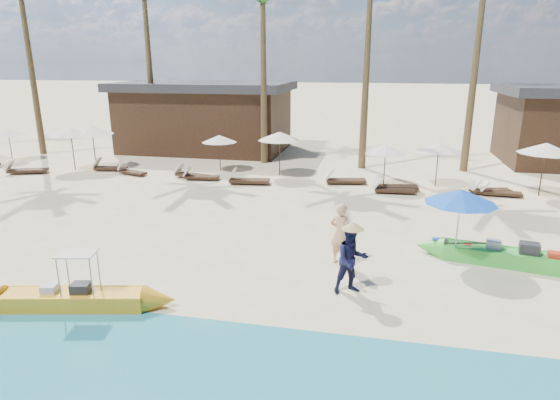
% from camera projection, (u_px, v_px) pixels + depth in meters
% --- Properties ---
extents(ground, '(240.00, 240.00, 0.00)m').
position_uv_depth(ground, '(260.00, 274.00, 12.69)').
color(ground, beige).
rests_on(ground, ground).
extents(wet_sand_strip, '(240.00, 4.50, 0.01)m').
position_uv_depth(wet_sand_strip, '(188.00, 399.00, 8.00)').
color(wet_sand_strip, tan).
rests_on(wet_sand_strip, ground).
extents(green_canoe, '(5.71, 1.43, 0.73)m').
position_uv_depth(green_canoe, '(510.00, 257.00, 13.20)').
color(green_canoe, green).
rests_on(green_canoe, ground).
extents(yellow_canoe, '(5.28, 1.45, 1.38)m').
position_uv_depth(yellow_canoe, '(73.00, 299.00, 10.91)').
color(yellow_canoe, '#F8AC1F').
rests_on(yellow_canoe, ground).
extents(tourist, '(0.78, 0.66, 1.80)m').
position_uv_depth(tourist, '(341.00, 234.00, 13.11)').
color(tourist, tan).
rests_on(tourist, ground).
extents(vendor_green, '(1.04, 0.95, 1.74)m').
position_uv_depth(vendor_green, '(351.00, 260.00, 11.47)').
color(vendor_green, '#141639').
rests_on(vendor_green, ground).
extents(blue_umbrella, '(1.99, 1.99, 2.14)m').
position_uv_depth(blue_umbrella, '(461.00, 196.00, 13.04)').
color(blue_umbrella, '#99999E').
rests_on(blue_umbrella, ground).
extents(resort_parasol_1, '(1.79, 1.79, 1.84)m').
position_uv_depth(resort_parasol_1, '(8.00, 132.00, 26.88)').
color(resort_parasol_1, '#372316').
rests_on(resort_parasol_1, ground).
extents(resort_parasol_2, '(2.21, 2.21, 2.28)m').
position_uv_depth(resort_parasol_2, '(70.00, 131.00, 24.41)').
color(resort_parasol_2, '#372316').
rests_on(resort_parasol_2, ground).
extents(lounger_2_left, '(2.07, 1.22, 0.67)m').
position_uv_depth(lounger_2_left, '(25.00, 169.00, 24.00)').
color(lounger_2_left, '#372316').
rests_on(lounger_2_left, ground).
extents(resort_parasol_3, '(2.23, 2.23, 2.29)m').
position_uv_depth(resort_parasol_3, '(92.00, 130.00, 24.75)').
color(resort_parasol_3, '#372316').
rests_on(resort_parasol_3, ground).
extents(lounger_3_left, '(1.80, 0.76, 0.59)m').
position_uv_depth(lounger_3_left, '(108.00, 167.00, 24.66)').
color(lounger_3_left, '#372316').
rests_on(lounger_3_left, ground).
extents(lounger_3_right, '(1.70, 0.94, 0.55)m').
position_uv_depth(lounger_3_right, '(131.00, 171.00, 23.83)').
color(lounger_3_right, '#372316').
rests_on(lounger_3_right, ground).
extents(resort_parasol_4, '(1.83, 1.83, 1.88)m').
position_uv_depth(resort_parasol_4, '(219.00, 139.00, 24.25)').
color(resort_parasol_4, '#372316').
rests_on(resort_parasol_4, ground).
extents(lounger_4_left, '(1.87, 0.89, 0.61)m').
position_uv_depth(lounger_4_left, '(190.00, 174.00, 23.14)').
color(lounger_4_left, '#372316').
rests_on(lounger_4_left, ground).
extents(lounger_4_right, '(1.77, 0.70, 0.58)m').
position_uv_depth(lounger_4_right, '(199.00, 176.00, 22.76)').
color(lounger_4_right, '#372316').
rests_on(lounger_4_right, ground).
extents(resort_parasol_5, '(2.15, 2.15, 2.22)m').
position_uv_depth(resort_parasol_5, '(280.00, 136.00, 23.18)').
color(resort_parasol_5, '#372316').
rests_on(resort_parasol_5, ground).
extents(lounger_5_left, '(2.04, 0.85, 0.67)m').
position_uv_depth(lounger_5_left, '(246.00, 179.00, 21.96)').
color(lounger_5_left, '#372316').
rests_on(lounger_5_left, ground).
extents(resort_parasol_6, '(1.88, 1.88, 1.94)m').
position_uv_depth(resort_parasol_6, '(386.00, 149.00, 21.09)').
color(resort_parasol_6, '#372316').
rests_on(resort_parasol_6, ground).
extents(lounger_6_left, '(2.02, 0.94, 0.66)m').
position_uv_depth(lounger_6_left, '(343.00, 179.00, 22.00)').
color(lounger_6_left, '#372316').
rests_on(lounger_6_left, ground).
extents(lounger_6_right, '(1.86, 0.68, 0.62)m').
position_uv_depth(lounger_6_right, '(392.00, 189.00, 20.45)').
color(lounger_6_right, '#372316').
rests_on(lounger_6_right, ground).
extents(resort_parasol_7, '(1.98, 1.98, 2.04)m').
position_uv_depth(resort_parasol_7, '(439.00, 147.00, 21.12)').
color(resort_parasol_7, '#372316').
rests_on(resort_parasol_7, ground).
extents(lounger_7_left, '(2.06, 0.91, 0.68)m').
position_uv_depth(lounger_7_left, '(393.00, 186.00, 20.85)').
color(lounger_7_left, '#372316').
rests_on(lounger_7_left, ground).
extents(lounger_7_right, '(1.89, 1.02, 0.61)m').
position_uv_depth(lounger_7_right, '(488.00, 189.00, 20.34)').
color(lounger_7_right, '#372316').
rests_on(lounger_7_right, ground).
extents(resort_parasol_8, '(2.23, 2.23, 2.30)m').
position_uv_depth(resort_parasol_8, '(546.00, 148.00, 19.51)').
color(resort_parasol_8, '#372316').
rests_on(resort_parasol_8, ground).
extents(lounger_8_left, '(1.72, 0.61, 0.58)m').
position_uv_depth(lounger_8_left, '(499.00, 192.00, 20.02)').
color(lounger_8_left, '#372316').
rests_on(lounger_8_left, ground).
extents(palm_3, '(2.08, 2.08, 10.52)m').
position_uv_depth(palm_3, '(263.00, 1.00, 24.31)').
color(palm_3, brown).
rests_on(palm_3, ground).
extents(pavilion_west, '(10.80, 6.60, 4.30)m').
position_uv_depth(pavilion_west, '(206.00, 116.00, 30.07)').
color(pavilion_west, '#372316').
rests_on(pavilion_west, ground).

